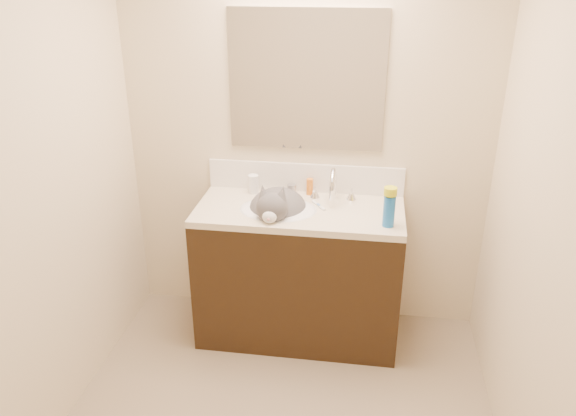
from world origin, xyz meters
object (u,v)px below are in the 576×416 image
(silver_jar, at_px, (292,189))
(vanity_cabinet, at_px, (299,275))
(pill_bottle, at_px, (253,184))
(spray_can, at_px, (389,211))
(faucet, at_px, (333,187))
(amber_bottle, at_px, (310,187))
(basin, at_px, (278,220))
(cat, at_px, (277,210))

(silver_jar, bearing_deg, vanity_cabinet, -69.49)
(pill_bottle, bearing_deg, silver_jar, 2.00)
(vanity_cabinet, relative_size, pill_bottle, 10.43)
(spray_can, bearing_deg, vanity_cabinet, 162.42)
(faucet, distance_m, silver_jar, 0.27)
(faucet, relative_size, amber_bottle, 2.76)
(vanity_cabinet, bearing_deg, amber_bottle, 81.09)
(faucet, distance_m, spray_can, 0.44)
(basin, height_order, faucet, faucet)
(silver_jar, xyz_separation_m, amber_bottle, (0.11, 0.02, 0.02))
(pill_bottle, bearing_deg, cat, -48.39)
(faucet, bearing_deg, basin, -150.88)
(cat, distance_m, spray_can, 0.66)
(cat, xyz_separation_m, silver_jar, (0.05, 0.21, 0.05))
(vanity_cabinet, bearing_deg, silver_jar, 110.51)
(basin, height_order, amber_bottle, amber_bottle)
(pill_bottle, relative_size, spray_can, 0.66)
(cat, height_order, pill_bottle, cat)
(basin, bearing_deg, cat, 117.63)
(vanity_cabinet, height_order, cat, cat)
(cat, height_order, amber_bottle, cat)
(faucet, xyz_separation_m, amber_bottle, (-0.15, 0.08, -0.04))
(faucet, bearing_deg, amber_bottle, 151.42)
(spray_can, bearing_deg, basin, 168.28)
(vanity_cabinet, distance_m, pill_bottle, 0.63)
(cat, bearing_deg, basin, -61.33)
(faucet, height_order, spray_can, faucet)
(basin, xyz_separation_m, silver_jar, (0.04, 0.23, 0.10))
(faucet, distance_m, cat, 0.36)
(amber_bottle, height_order, spray_can, spray_can)
(silver_jar, height_order, spray_can, spray_can)
(basin, bearing_deg, vanity_cabinet, 14.04)
(pill_bottle, relative_size, amber_bottle, 1.13)
(basin, height_order, spray_can, spray_can)
(pill_bottle, distance_m, spray_can, 0.89)
(faucet, bearing_deg, silver_jar, 165.98)
(vanity_cabinet, relative_size, spray_can, 6.92)
(basin, xyz_separation_m, cat, (-0.01, 0.02, 0.06))
(vanity_cabinet, xyz_separation_m, basin, (-0.12, -0.03, 0.38))
(spray_can, bearing_deg, silver_jar, 148.05)
(vanity_cabinet, xyz_separation_m, amber_bottle, (0.03, 0.22, 0.50))
(cat, distance_m, silver_jar, 0.22)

